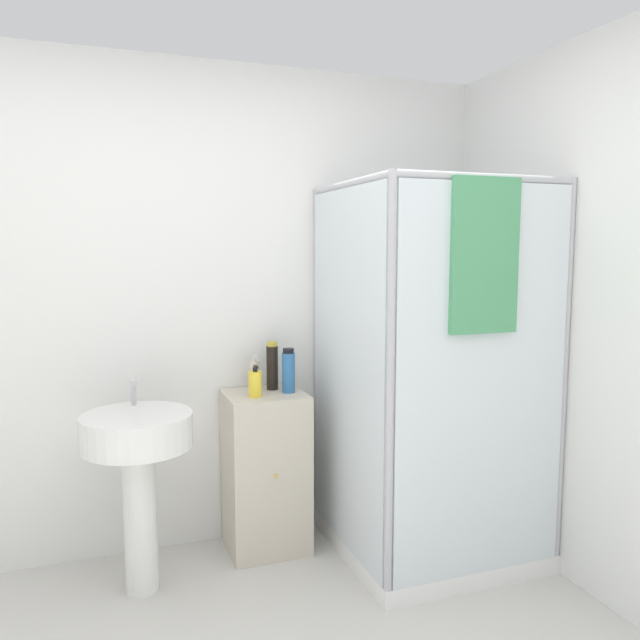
# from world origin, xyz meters

# --- Properties ---
(wall_back) EXTENTS (6.40, 0.06, 2.50)m
(wall_back) POSITION_xyz_m (0.00, 1.70, 1.25)
(wall_back) COLOR white
(wall_back) RESTS_ON ground_plane
(shower_enclosure) EXTENTS (0.94, 0.97, 1.88)m
(shower_enclosure) POSITION_xyz_m (1.14, 1.12, 0.49)
(shower_enclosure) COLOR white
(shower_enclosure) RESTS_ON ground_plane
(vanity_cabinet) EXTENTS (0.40, 0.39, 0.83)m
(vanity_cabinet) POSITION_xyz_m (0.41, 1.48, 0.41)
(vanity_cabinet) COLOR beige
(vanity_cabinet) RESTS_ON ground_plane
(sink) EXTENTS (0.49, 0.49, 0.96)m
(sink) POSITION_xyz_m (-0.24, 1.28, 0.63)
(sink) COLOR white
(sink) RESTS_ON ground_plane
(soap_dispenser) EXTENTS (0.07, 0.07, 0.16)m
(soap_dispenser) POSITION_xyz_m (0.34, 1.42, 0.89)
(soap_dispenser) COLOR yellow
(soap_dispenser) RESTS_ON vanity_cabinet
(shampoo_bottle_tall_black) EXTENTS (0.06, 0.06, 0.25)m
(shampoo_bottle_tall_black) POSITION_xyz_m (0.47, 1.55, 0.95)
(shampoo_bottle_tall_black) COLOR black
(shampoo_bottle_tall_black) RESTS_ON vanity_cabinet
(shampoo_bottle_blue) EXTENTS (0.07, 0.07, 0.23)m
(shampoo_bottle_blue) POSITION_xyz_m (0.53, 1.46, 0.94)
(shampoo_bottle_blue) COLOR #2D66A3
(shampoo_bottle_blue) RESTS_ON vanity_cabinet
(lotion_bottle_white) EXTENTS (0.05, 0.05, 0.18)m
(lotion_bottle_white) POSITION_xyz_m (0.38, 1.57, 0.91)
(lotion_bottle_white) COLOR beige
(lotion_bottle_white) RESTS_ON vanity_cabinet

